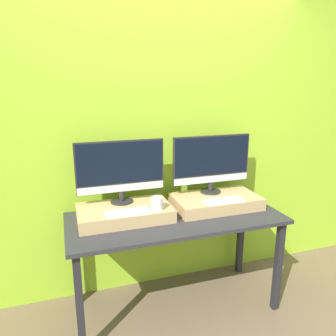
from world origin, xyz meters
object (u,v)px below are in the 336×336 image
at_px(keyboard_left, 128,212).
at_px(mug, 157,203).
at_px(keyboard_right, 223,201).
at_px(monitor_right, 212,161).
at_px(monitor_left, 121,169).

relative_size(keyboard_left, mug, 3.34).
bearing_deg(keyboard_right, mug, 180.00).
xyz_separation_m(keyboard_left, monitor_right, (0.76, 0.23, 0.26)).
bearing_deg(mug, keyboard_left, 180.00).
bearing_deg(monitor_left, keyboard_right, -17.15).
relative_size(monitor_left, mug, 7.07).
relative_size(monitor_left, keyboard_left, 2.12).
xyz_separation_m(monitor_left, monitor_right, (0.76, 0.00, 0.00)).
bearing_deg(keyboard_left, monitor_right, 17.15).
bearing_deg(keyboard_right, monitor_left, 162.85).
xyz_separation_m(mug, keyboard_right, (0.54, 0.00, -0.04)).
distance_m(keyboard_left, mug, 0.22).
relative_size(mug, monitor_right, 0.14).
height_order(keyboard_left, keyboard_right, same).
distance_m(monitor_left, keyboard_right, 0.84).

